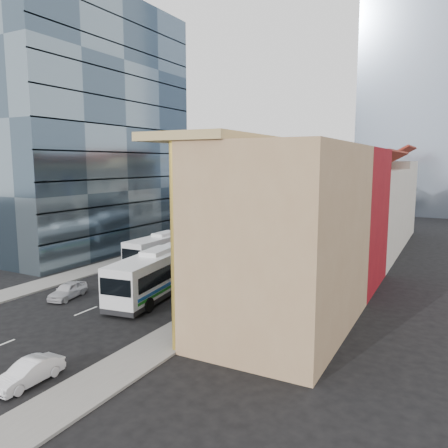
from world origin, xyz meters
The scene contains 15 objects.
ground centered at (0.00, 0.00, 0.00)m, with size 200.00×200.00×0.00m, color black.
sidewalk_right centered at (8.50, 22.00, 0.07)m, with size 3.00×90.00×0.15m, color slate.
sidewalk_left centered at (-8.50, 22.00, 0.07)m, with size 3.00×90.00×0.15m, color slate.
shophouse_tan centered at (14.00, 5.00, 6.00)m, with size 8.00×14.00×12.00m, color tan.
shophouse_red centered at (14.00, 17.00, 6.00)m, with size 8.00×10.00×12.00m, color maroon.
shophouse_cream_near centered at (14.00, 26.50, 5.00)m, with size 8.00×9.00×10.00m, color beige.
shophouse_cream_mid centered at (14.00, 35.50, 5.00)m, with size 8.00×9.00×10.00m, color beige.
shophouse_cream_far centered at (14.00, 46.00, 5.50)m, with size 8.00×12.00×11.00m, color beige.
office_tower centered at (-17.00, 19.00, 15.00)m, with size 12.00×26.00×30.00m, color #384959.
office_block_far centered at (-16.00, 42.00, 7.00)m, with size 10.00×18.00×14.00m, color gray.
bus_left_near centered at (-3.51, 15.86, 1.77)m, with size 2.58×11.03×3.54m, color white, non-canonical shape.
bus_left_far centered at (-2.00, 25.06, 1.92)m, with size 2.81×11.98×3.84m, color white, non-canonical shape.
bus_right centered at (2.34, 6.69, 1.95)m, with size 2.85×12.16×3.90m, color white, non-canonical shape.
sedan_left centered at (-3.58, 2.60, 0.64)m, with size 1.53×3.78×1.28m, color silver.
sedan_right centered at (5.50, -8.14, 0.59)m, with size 1.24×3.56×1.18m, color silver.
Camera 1 is at (23.50, -21.45, 10.83)m, focal length 35.00 mm.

